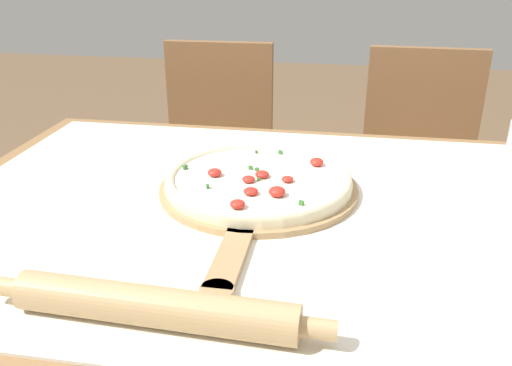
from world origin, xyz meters
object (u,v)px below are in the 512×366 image
Objects in this scene: pizza_peel at (257,192)px; chair_right at (418,164)px; chair_left at (216,152)px; pizza at (259,179)px; rolling_pin at (155,307)px.

chair_right is at bearing 62.99° from pizza_peel.
chair_left is at bearing 109.36° from pizza_peel.
chair_left reaches higher than pizza_peel.
pizza is at bearing -71.44° from chair_left.
pizza is 0.42× the size of chair_right.
pizza_peel is at bearing 81.31° from rolling_pin.
pizza is 0.43m from rolling_pin.
pizza_peel is 0.42m from rolling_pin.
pizza_peel is 1.57× the size of pizza.
rolling_pin is 0.53× the size of chair_left.
pizza is 0.88m from chair_left.
chair_right is at bearing 68.69° from rolling_pin.
chair_left is 1.00× the size of chair_right.
chair_left is at bearing 109.78° from pizza.
rolling_pin is 1.34m from chair_right.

